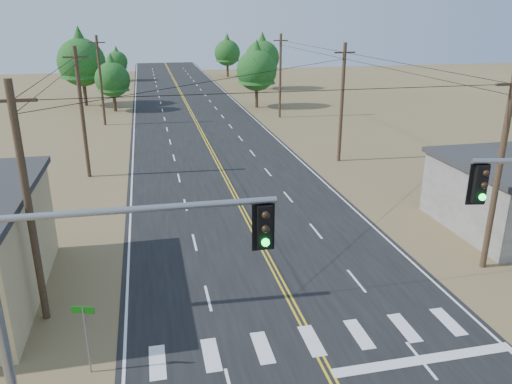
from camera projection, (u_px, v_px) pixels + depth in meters
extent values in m
cube|color=black|center=(224.00, 175.00, 39.90)|extent=(15.00, 200.00, 0.02)
cylinder|color=gray|center=(0.00, 349.00, 18.00)|extent=(0.06, 0.06, 1.50)
cylinder|color=#4C3826|center=(29.00, 208.00, 19.53)|extent=(0.30, 0.30, 10.00)
cube|color=#4C3826|center=(11.00, 101.00, 18.12)|extent=(1.80, 0.12, 0.12)
cylinder|color=#4C3826|center=(82.00, 114.00, 37.92)|extent=(0.30, 0.30, 10.00)
cube|color=#4C3826|center=(76.00, 57.00, 36.50)|extent=(1.80, 0.12, 0.12)
cylinder|color=#4C3826|center=(101.00, 81.00, 56.30)|extent=(0.30, 0.30, 10.00)
cube|color=#4C3826|center=(97.00, 43.00, 54.89)|extent=(1.80, 0.12, 0.12)
cylinder|color=#4C3826|center=(498.00, 173.00, 23.80)|extent=(0.30, 0.30, 10.00)
cylinder|color=#4C3826|center=(342.00, 104.00, 42.19)|extent=(0.30, 0.30, 10.00)
cube|color=#4C3826|center=(345.00, 52.00, 40.77)|extent=(1.80, 0.12, 0.12)
cylinder|color=#4C3826|center=(280.00, 77.00, 60.58)|extent=(0.30, 0.30, 10.00)
cube|color=#4C3826|center=(281.00, 40.00, 59.16)|extent=(1.80, 0.12, 0.12)
cylinder|color=gray|center=(7.00, 361.00, 12.75)|extent=(0.26, 0.26, 7.60)
cylinder|color=gray|center=(135.00, 209.00, 12.08)|extent=(7.03, 0.33, 0.17)
cube|color=black|center=(264.00, 226.00, 12.90)|extent=(0.39, 0.33, 1.19)
sphere|color=black|center=(266.00, 215.00, 12.59)|extent=(0.22, 0.22, 0.22)
sphere|color=black|center=(266.00, 229.00, 12.72)|extent=(0.22, 0.22, 0.22)
sphere|color=#0CE533|center=(266.00, 242.00, 12.85)|extent=(0.22, 0.22, 0.22)
cube|color=black|center=(479.00, 183.00, 15.56)|extent=(0.44, 0.40, 1.23)
sphere|color=black|center=(486.00, 173.00, 15.25)|extent=(0.22, 0.22, 0.22)
sphere|color=black|center=(484.00, 185.00, 15.38)|extent=(0.22, 0.22, 0.22)
sphere|color=#0CE533|center=(482.00, 197.00, 15.52)|extent=(0.22, 0.22, 0.22)
cylinder|color=gray|center=(87.00, 340.00, 17.52)|extent=(0.06, 0.06, 2.70)
cube|color=#0D5D0E|center=(83.00, 310.00, 17.10)|extent=(0.79, 0.27, 0.27)
cylinder|color=#3F2D1E|center=(115.00, 101.00, 65.73)|extent=(0.44, 0.44, 2.70)
cone|color=#154A18|center=(112.00, 72.00, 64.47)|extent=(4.20, 4.20, 4.80)
sphere|color=#154A18|center=(112.00, 80.00, 64.80)|extent=(4.50, 4.50, 4.50)
cylinder|color=#3F2D1E|center=(85.00, 92.00, 69.61)|extent=(0.49, 0.49, 3.87)
cone|color=#154A18|center=(80.00, 52.00, 67.79)|extent=(6.02, 6.02, 6.89)
sphere|color=#154A18|center=(81.00, 62.00, 68.26)|extent=(6.45, 6.45, 6.45)
cylinder|color=#3F2D1E|center=(118.00, 75.00, 95.73)|extent=(0.44, 0.44, 2.37)
cone|color=#154A18|center=(117.00, 57.00, 94.62)|extent=(3.68, 3.68, 4.21)
sphere|color=#154A18|center=(117.00, 62.00, 94.91)|extent=(3.94, 3.94, 3.94)
cylinder|color=#3F2D1E|center=(257.00, 95.00, 68.29)|extent=(0.43, 0.43, 3.27)
cone|color=#154A18|center=(257.00, 61.00, 66.76)|extent=(5.09, 5.09, 5.81)
sphere|color=#154A18|center=(257.00, 70.00, 67.16)|extent=(5.45, 5.45, 5.45)
cylinder|color=#3F2D1E|center=(262.00, 79.00, 85.02)|extent=(0.49, 0.49, 3.42)
cone|color=#154A18|center=(262.00, 50.00, 83.42)|extent=(5.32, 5.32, 6.08)
sphere|color=#154A18|center=(262.00, 58.00, 83.83)|extent=(5.70, 5.70, 5.70)
cylinder|color=#3F2D1E|center=(228.00, 69.00, 101.83)|extent=(0.47, 0.47, 3.11)
cone|color=#154A18|center=(227.00, 47.00, 100.38)|extent=(4.83, 4.83, 5.52)
sphere|color=#154A18|center=(227.00, 53.00, 100.76)|extent=(5.18, 5.18, 5.18)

